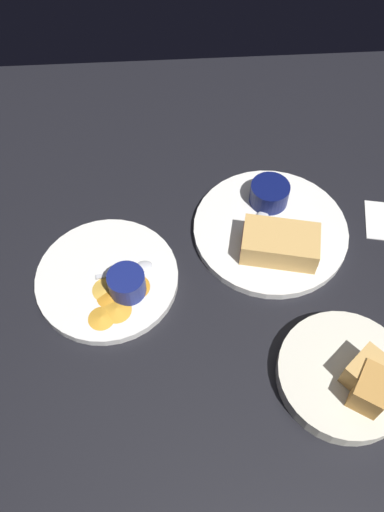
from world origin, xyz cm
name	(u,v)px	position (x,y,z in cm)	size (l,w,h in cm)	color
ground_plane	(253,250)	(0.00, 0.00, -1.50)	(110.00, 110.00, 3.00)	black
plate_sandwich_main	(270,230)	(-3.33, -2.58, 0.80)	(28.07, 28.07, 1.60)	white
sandwich_half_near	(280,244)	(-3.82, 2.73, 4.00)	(14.48, 10.28, 4.80)	tan
ramekin_dark_sauce	(269,193)	(-3.74, -8.88, 3.81)	(7.21, 7.21, 4.12)	#0C144C
spoon_by_dark_ramekin	(261,222)	(-1.56, -3.66, 1.96)	(5.18, 9.67, 0.80)	silver
plate_chips_companion	(107,278)	(26.15, 5.83, 0.80)	(24.42, 24.42, 1.60)	white
ramekin_light_gravy	(127,283)	(22.49, 8.88, 3.94)	(6.21, 6.21, 4.37)	navy
spoon_by_gravy_ramekin	(136,268)	(21.15, 4.81, 1.96)	(9.95, 3.43, 0.80)	silver
plantain_chip_scatter	(115,299)	(24.63, 10.51, 1.90)	(11.92, 12.01, 0.60)	gold
bread_basket_rear	(348,376)	(-10.64, 26.25, 2.18)	(20.35, 20.35, 8.09)	silver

